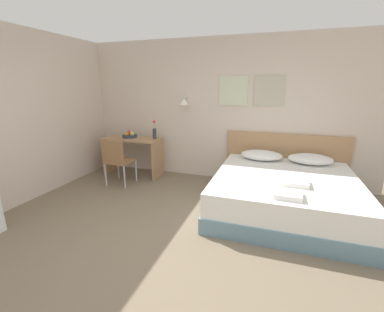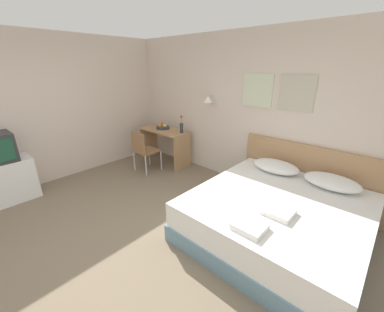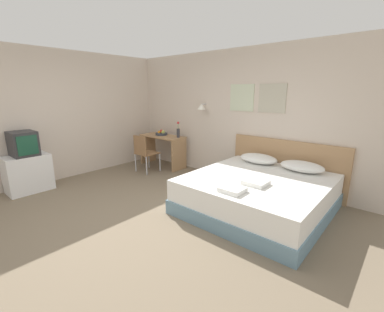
{
  "view_description": "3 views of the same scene",
  "coord_description": "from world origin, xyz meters",
  "px_view_note": "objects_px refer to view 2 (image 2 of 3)",
  "views": [
    {
      "loc": [
        1.17,
        -2.14,
        1.79
      ],
      "look_at": [
        -0.02,
        1.41,
        0.76
      ],
      "focal_mm": 24.0,
      "sensor_mm": 36.0,
      "label": 1
    },
    {
      "loc": [
        2.23,
        -1.01,
        2.08
      ],
      "look_at": [
        -0.12,
        1.58,
        0.73
      ],
      "focal_mm": 22.0,
      "sensor_mm": 36.0,
      "label": 2
    },
    {
      "loc": [
        3.02,
        -1.91,
        1.82
      ],
      "look_at": [
        0.28,
        1.24,
        0.77
      ],
      "focal_mm": 24.0,
      "sensor_mm": 36.0,
      "label": 3
    }
  ],
  "objects_px": {
    "folded_towel_near_foot": "(278,211)",
    "pillow_left": "(276,166)",
    "headboard": "(307,175)",
    "desk": "(164,140)",
    "folded_towel_mid_bed": "(249,226)",
    "pillow_right": "(332,182)",
    "tv_stand": "(8,181)",
    "desk_chair": "(143,148)",
    "fruit_bowl": "(163,127)",
    "flower_vase": "(181,127)",
    "bed": "(277,217)"
  },
  "relations": [
    {
      "from": "folded_towel_near_foot",
      "to": "desk",
      "type": "distance_m",
      "value": 3.22
    },
    {
      "from": "folded_towel_near_foot",
      "to": "desk_chair",
      "type": "xyz_separation_m",
      "value": [
        -3.0,
        0.39,
        -0.06
      ]
    },
    {
      "from": "bed",
      "to": "desk",
      "type": "distance_m",
      "value": 3.04
    },
    {
      "from": "desk_chair",
      "to": "tv_stand",
      "type": "distance_m",
      "value": 2.28
    },
    {
      "from": "folded_towel_near_foot",
      "to": "flower_vase",
      "type": "xyz_separation_m",
      "value": [
        -2.57,
        1.09,
        0.34
      ]
    },
    {
      "from": "fruit_bowl",
      "to": "pillow_right",
      "type": "bearing_deg",
      "value": 0.03
    },
    {
      "from": "desk",
      "to": "pillow_right",
      "type": "bearing_deg",
      "value": 0.7
    },
    {
      "from": "headboard",
      "to": "pillow_left",
      "type": "height_order",
      "value": "headboard"
    },
    {
      "from": "flower_vase",
      "to": "tv_stand",
      "type": "distance_m",
      "value": 3.12
    },
    {
      "from": "bed",
      "to": "desk",
      "type": "xyz_separation_m",
      "value": [
        -2.94,
        0.72,
        0.27
      ]
    },
    {
      "from": "pillow_left",
      "to": "flower_vase",
      "type": "height_order",
      "value": "flower_vase"
    },
    {
      "from": "desk",
      "to": "folded_towel_mid_bed",
      "type": "bearing_deg",
      "value": -26.59
    },
    {
      "from": "desk_chair",
      "to": "flower_vase",
      "type": "distance_m",
      "value": 0.91
    },
    {
      "from": "pillow_left",
      "to": "tv_stand",
      "type": "xyz_separation_m",
      "value": [
        -3.21,
        -2.83,
        -0.28
      ]
    },
    {
      "from": "pillow_right",
      "to": "pillow_left",
      "type": "bearing_deg",
      "value": 180.0
    },
    {
      "from": "folded_towel_near_foot",
      "to": "tv_stand",
      "type": "distance_m",
      "value": 4.12
    },
    {
      "from": "folded_towel_mid_bed",
      "to": "desk_chair",
      "type": "distance_m",
      "value": 3.01
    },
    {
      "from": "desk",
      "to": "fruit_bowl",
      "type": "bearing_deg",
      "value": 152.37
    },
    {
      "from": "folded_towel_mid_bed",
      "to": "flower_vase",
      "type": "xyz_separation_m",
      "value": [
        -2.47,
        1.54,
        0.34
      ]
    },
    {
      "from": "folded_towel_mid_bed",
      "to": "desk",
      "type": "height_order",
      "value": "desk"
    },
    {
      "from": "folded_towel_near_foot",
      "to": "pillow_left",
      "type": "bearing_deg",
      "value": 115.12
    },
    {
      "from": "pillow_left",
      "to": "headboard",
      "type": "bearing_deg",
      "value": 37.75
    },
    {
      "from": "bed",
      "to": "pillow_right",
      "type": "relative_size",
      "value": 2.94
    },
    {
      "from": "desk_chair",
      "to": "headboard",
      "type": "bearing_deg",
      "value": 18.71
    },
    {
      "from": "folded_towel_near_foot",
      "to": "folded_towel_mid_bed",
      "type": "bearing_deg",
      "value": -102.83
    },
    {
      "from": "headboard",
      "to": "fruit_bowl",
      "type": "relative_size",
      "value": 7.26
    },
    {
      "from": "flower_vase",
      "to": "pillow_left",
      "type": "bearing_deg",
      "value": -0.68
    },
    {
      "from": "desk_chair",
      "to": "pillow_right",
      "type": "bearing_deg",
      "value": 11.64
    },
    {
      "from": "pillow_right",
      "to": "fruit_bowl",
      "type": "relative_size",
      "value": 2.42
    },
    {
      "from": "fruit_bowl",
      "to": "headboard",
      "type": "bearing_deg",
      "value": 5.76
    },
    {
      "from": "folded_towel_mid_bed",
      "to": "fruit_bowl",
      "type": "height_order",
      "value": "fruit_bowl"
    },
    {
      "from": "headboard",
      "to": "folded_towel_near_foot",
      "type": "relative_size",
      "value": 6.48
    },
    {
      "from": "desk_chair",
      "to": "tv_stand",
      "type": "xyz_separation_m",
      "value": [
        -0.72,
        -2.15,
        -0.16
      ]
    },
    {
      "from": "pillow_left",
      "to": "folded_towel_near_foot",
      "type": "distance_m",
      "value": 1.18
    },
    {
      "from": "folded_towel_near_foot",
      "to": "folded_towel_mid_bed",
      "type": "height_order",
      "value": "same"
    },
    {
      "from": "bed",
      "to": "folded_towel_near_foot",
      "type": "bearing_deg",
      "value": -70.4
    },
    {
      "from": "headboard",
      "to": "folded_towel_near_foot",
      "type": "distance_m",
      "value": 1.38
    },
    {
      "from": "bed",
      "to": "desk",
      "type": "relative_size",
      "value": 1.78
    },
    {
      "from": "bed",
      "to": "pillow_right",
      "type": "distance_m",
      "value": 0.92
    },
    {
      "from": "folded_towel_mid_bed",
      "to": "desk",
      "type": "xyz_separation_m",
      "value": [
        -2.95,
        1.48,
        -0.04
      ]
    },
    {
      "from": "desk_chair",
      "to": "desk",
      "type": "bearing_deg",
      "value": 95.2
    },
    {
      "from": "desk",
      "to": "tv_stand",
      "type": "height_order",
      "value": "desk"
    },
    {
      "from": "pillow_left",
      "to": "desk_chair",
      "type": "bearing_deg",
      "value": -164.87
    },
    {
      "from": "headboard",
      "to": "pillow_right",
      "type": "xyz_separation_m",
      "value": [
        0.39,
        -0.3,
        0.14
      ]
    },
    {
      "from": "headboard",
      "to": "desk",
      "type": "xyz_separation_m",
      "value": [
        -2.94,
        -0.34,
        0.05
      ]
    },
    {
      "from": "bed",
      "to": "desk",
      "type": "height_order",
      "value": "desk"
    },
    {
      "from": "pillow_right",
      "to": "flower_vase",
      "type": "xyz_separation_m",
      "value": [
        -2.85,
        0.02,
        0.29
      ]
    },
    {
      "from": "pillow_right",
      "to": "folded_towel_near_foot",
      "type": "relative_size",
      "value": 2.15
    },
    {
      "from": "desk_chair",
      "to": "tv_stand",
      "type": "bearing_deg",
      "value": -108.43
    },
    {
      "from": "pillow_left",
      "to": "desk_chair",
      "type": "xyz_separation_m",
      "value": [
        -2.5,
        -0.67,
        -0.11
      ]
    }
  ]
}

